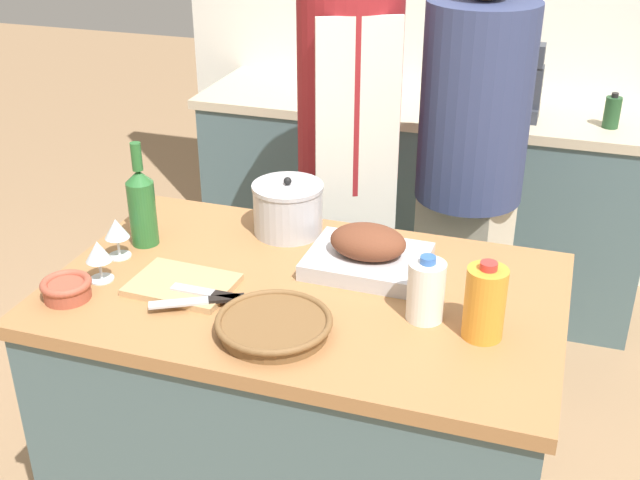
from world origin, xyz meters
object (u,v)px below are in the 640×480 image
Objects in this scene: wicker_basket at (272,325)px; condiment_bottle_short at (612,112)px; juice_jug at (485,303)px; wine_glass_left at (117,230)px; roasting_pan at (368,253)px; wine_glass_right at (98,253)px; cutting_board at (182,285)px; condiment_bottle_extra at (342,76)px; knife_chef at (201,301)px; wine_bottle_green at (142,205)px; mixing_bowl at (67,288)px; milk_jug at (426,290)px; person_cook_aproned at (349,143)px; stock_pot at (288,208)px; knife_paring at (208,293)px; stand_mixer at (519,88)px; condiment_bottle_tall at (457,78)px; person_cook_guest at (470,165)px.

condiment_bottle_short is at bearing 66.06° from wicker_basket.
juice_jug is 1.04m from wine_glass_left.
wine_glass_right is at bearing -157.05° from roasting_pan.
condiment_bottle_extra is at bearing 91.85° from cutting_board.
knife_chef is at bearing -40.59° from cutting_board.
wine_glass_right is at bearing -91.57° from wine_bottle_green.
juice_jug is 1.70× the size of wine_glass_left.
wine_glass_right is at bearing -128.61° from condiment_bottle_short.
mixing_bowl is at bearing -96.53° from condiment_bottle_extra.
cutting_board is (-0.30, 0.13, -0.02)m from wicker_basket.
mixing_bowl is 0.65× the size of condiment_bottle_extra.
juice_jug is 1.84m from condiment_bottle_extra.
roasting_pan is at bearing 12.05° from wine_glass_left.
knife_chef is (-0.55, -0.13, -0.06)m from milk_jug.
wine_glass_left is 1.02× the size of wine_glass_right.
juice_jug is at bearing -62.88° from condiment_bottle_extra.
wine_glass_right is 0.07× the size of person_cook_aproned.
wine_bottle_green is (-0.37, -0.20, 0.05)m from stock_pot.
stock_pot is at bearing -120.02° from person_cook_aproned.
cutting_board is 0.79m from juice_jug.
wicker_basket is 2.46× the size of wine_glass_right.
knife_paring is at bearing -98.01° from stock_pot.
stand_mixer is at bearing 69.88° from knife_chef.
condiment_bottle_extra is (-0.21, 1.25, 0.06)m from stock_pot.
stand_mixer is (0.61, 1.67, 0.15)m from knife_chef.
mixing_bowl is at bearing -108.60° from condiment_bottle_tall.
wine_bottle_green reaches higher than wicker_basket.
wine_glass_right is (0.02, -0.13, -0.00)m from wine_glass_left.
condiment_bottle_extra is 0.12× the size of person_cook_guest.
stand_mixer is 0.40m from condiment_bottle_tall.
knife_paring is at bearing -175.74° from juice_jug.
milk_jug is 0.86× the size of condiment_bottle_extra.
roasting_pan reaches higher than cutting_board.
condiment_bottle_short is at bearing 56.16° from cutting_board.
condiment_bottle_extra is (-0.84, 1.64, 0.04)m from juice_jug.
condiment_bottle_tall is 0.10× the size of person_cook_guest.
person_cook_guest reaches higher than wicker_basket.
roasting_pan is 1.49m from condiment_bottle_extra.
stand_mixer is 0.17× the size of person_cook_aproned.
cutting_board is 0.24m from wine_glass_right.
wine_glass_right is 0.51× the size of knife_chef.
person_cook_guest is (-0.46, -0.62, -0.05)m from condiment_bottle_short.
cutting_board is 1.60× the size of milk_jug.
mixing_bowl is 2.12m from condiment_bottle_tall.
roasting_pan is 1.05× the size of wine_bottle_green.
stand_mixer reaches higher than wine_glass_right.
wine_glass_right is (-0.38, -0.43, 0.00)m from stock_pot.
wine_glass_right is at bearing 171.24° from knife_chef.
knife_chef is (-0.70, -0.09, -0.07)m from juice_jug.
wicker_basket is 1.78m from stand_mixer.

